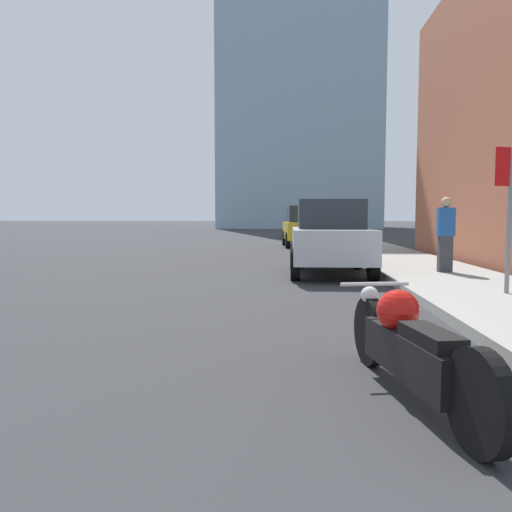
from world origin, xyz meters
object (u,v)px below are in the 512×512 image
Objects in this scene: parked_car_silver at (330,237)px; parked_car_yellow at (305,227)px; stop_sign at (510,195)px; pedestrian at (446,234)px; motorcycle at (409,346)px; parked_car_green at (305,224)px.

parked_car_yellow is (-0.31, 11.25, 0.05)m from parked_car_silver.
pedestrian is at bearing 90.62° from stop_sign.
parked_car_green reaches higher than motorcycle.
motorcycle is 0.60× the size of parked_car_silver.
stop_sign reaches higher than motorcycle.
motorcycle is at bearing -93.43° from parked_car_yellow.
parked_car_yellow reaches higher than parked_car_green.
motorcycle is 7.95m from pedestrian.
parked_car_green is 2.01× the size of stop_sign.
motorcycle is 1.43× the size of pedestrian.
parked_car_silver is at bearing -94.88° from parked_car_green.
pedestrian is (2.53, -22.15, 0.09)m from parked_car_green.
pedestrian is (2.48, -0.69, 0.11)m from parked_car_silver.
stop_sign reaches higher than parked_car_silver.
parked_car_green is at bearing 96.53° from pedestrian.
motorcycle is at bearing -94.95° from parked_car_green.
parked_car_silver is 4.64m from stop_sign.
parked_car_silver reaches higher than motorcycle.
parked_car_silver is 11.25m from parked_car_yellow.
stop_sign is at bearing 48.99° from motorcycle.
parked_car_green is at bearing 84.24° from parked_car_yellow.
pedestrian is at bearing -15.86° from parked_car_silver.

